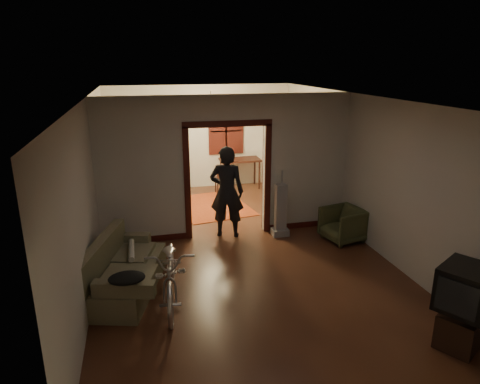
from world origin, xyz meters
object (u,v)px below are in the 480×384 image
object	(u,v)px
sofa	(125,265)
person	(227,192)
desk	(240,174)
locker	(152,159)
bicycle	(171,271)
armchair	(343,224)

from	to	relation	value
sofa	person	bearing A→B (deg)	58.13
desk	locker	bearing A→B (deg)	173.17
bicycle	armchair	world-z (taller)	bicycle
bicycle	armchair	size ratio (longest dim) A/B	2.54
armchair	person	world-z (taller)	person
sofa	desk	distance (m)	5.85
armchair	locker	world-z (taller)	locker
armchair	sofa	bearing A→B (deg)	-89.23
locker	desk	size ratio (longest dim) A/B	1.78
armchair	person	bearing A→B (deg)	-122.62
sofa	armchair	size ratio (longest dim) A/B	2.54
bicycle	person	xyz separation A→B (m)	(1.30, 2.25, 0.43)
sofa	desk	xyz separation A→B (m)	(3.02, 5.01, -0.03)
sofa	bicycle	size ratio (longest dim) A/B	1.00
bicycle	locker	size ratio (longest dim) A/B	0.96
bicycle	locker	xyz separation A→B (m)	(-0.02, 5.42, 0.48)
armchair	person	size ratio (longest dim) A/B	0.40
armchair	bicycle	bearing A→B (deg)	-79.60
armchair	person	distance (m)	2.37
person	desk	distance (m)	3.46
sofa	bicycle	distance (m)	0.82
locker	desk	distance (m)	2.45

